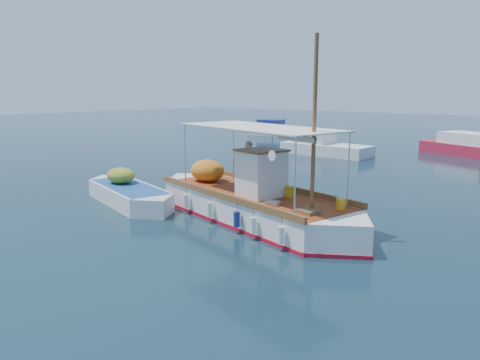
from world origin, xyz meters
The scene contains 5 objects.
ground centered at (0.00, 0.00, 0.00)m, with size 160.00×160.00×0.00m, color black.
fishing_caique centered at (0.06, -0.16, 0.57)m, with size 10.40×4.51×6.50m.
dinghy centered at (-5.40, -1.51, 0.33)m, with size 6.29×2.97×1.59m.
bg_boat_nw centered at (-6.63, 16.74, 0.49)m, with size 6.62×2.65×1.80m.
bg_boat_far_w centered at (-17.84, 26.72, 0.49)m, with size 6.55×3.84×1.80m.
Camera 1 is at (10.40, -13.14, 4.66)m, focal length 35.00 mm.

